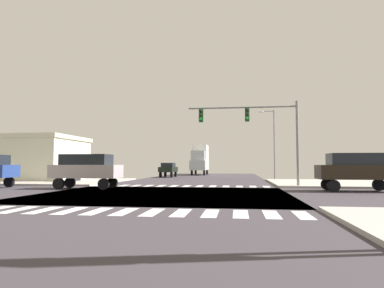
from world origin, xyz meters
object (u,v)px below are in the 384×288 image
(traffic_signal_mast, at_px, (253,123))
(suv_leading_3, at_px, (356,169))
(box_truck_middle_1, at_px, (200,159))
(suv_nearside_1, at_px, (86,168))
(bank_building, at_px, (7,158))
(sedan_queued_2, at_px, (168,169))
(street_lamp, at_px, (272,138))

(traffic_signal_mast, height_order, suv_leading_3, traffic_signal_mast)
(box_truck_middle_1, bearing_deg, suv_nearside_1, 82.92)
(bank_building, relative_size, suv_leading_3, 3.62)
(bank_building, bearing_deg, suv_nearside_1, -37.97)
(suv_nearside_1, distance_m, sedan_queued_2, 22.43)
(sedan_queued_2, xyz_separation_m, box_truck_middle_1, (3.00, 10.76, 1.45))
(suv_leading_3, xyz_separation_m, box_truck_middle_1, (-13.39, 33.16, 1.17))
(traffic_signal_mast, bearing_deg, suv_leading_3, -28.23)
(sedan_queued_2, distance_m, suv_leading_3, 27.76)
(traffic_signal_mast, xyz_separation_m, sedan_queued_2, (-10.27, 19.12, -3.59))
(bank_building, bearing_deg, traffic_signal_mast, -16.39)
(bank_building, distance_m, suv_nearside_1, 17.33)
(traffic_signal_mast, height_order, suv_nearside_1, traffic_signal_mast)
(suv_leading_3, bearing_deg, traffic_signal_mast, -118.23)
(traffic_signal_mast, relative_size, suv_leading_3, 1.76)
(box_truck_middle_1, bearing_deg, sedan_queued_2, 74.42)
(street_lamp, xyz_separation_m, suv_leading_3, (3.38, -17.50, -3.31))
(street_lamp, height_order, suv_leading_3, street_lamp)
(suv_nearside_1, height_order, box_truck_middle_1, box_truck_middle_1)
(street_lamp, bearing_deg, bank_building, -166.15)
(street_lamp, distance_m, suv_leading_3, 18.13)
(traffic_signal_mast, height_order, street_lamp, street_lamp)
(street_lamp, relative_size, suv_nearside_1, 1.71)
(traffic_signal_mast, distance_m, suv_nearside_1, 12.31)
(street_lamp, height_order, suv_nearside_1, street_lamp)
(traffic_signal_mast, distance_m, suv_leading_3, 7.70)
(street_lamp, xyz_separation_m, bank_building, (-27.77, -6.85, -2.43))
(traffic_signal_mast, height_order, sedan_queued_2, traffic_signal_mast)
(suv_nearside_1, xyz_separation_m, sedan_queued_2, (1.12, 22.40, -0.28))
(street_lamp, distance_m, bank_building, 28.71)
(traffic_signal_mast, relative_size, street_lamp, 1.03)
(bank_building, bearing_deg, box_truck_middle_1, 51.72)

